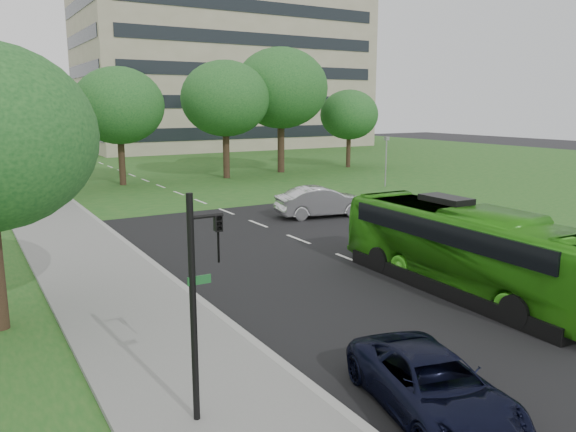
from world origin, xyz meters
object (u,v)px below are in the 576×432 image
object	(u,v)px
tree_park_a	(12,103)
suv	(433,385)
tree_park_b	(119,106)
tree_park_c	(225,99)
tree_park_d	(281,88)
tree_park_e	(349,115)
bus	(466,249)
office_building	(225,60)
traffic_light	(200,292)
camera_pole	(386,155)
sedan	(322,202)

from	to	relation	value
tree_park_a	suv	bearing A→B (deg)	-82.85
tree_park_a	tree_park_b	distance (m)	7.87
tree_park_c	tree_park_d	distance (m)	6.25
tree_park_e	tree_park_a	bearing A→B (deg)	-172.86
tree_park_a	tree_park_e	distance (m)	30.31
tree_park_b	suv	distance (m)	36.75
bus	tree_park_d	bearing A→B (deg)	72.08
office_building	tree_park_d	bearing A→B (deg)	-106.19
traffic_light	camera_pole	xyz separation A→B (m)	(24.18, 23.14, -0.25)
tree_park_d	tree_park_c	bearing A→B (deg)	-168.29
tree_park_a	tree_park_b	xyz separation A→B (m)	(7.47, 2.46, -0.19)
tree_park_d	bus	world-z (taller)	tree_park_d
sedan	traffic_light	distance (m)	21.06
office_building	tree_park_b	distance (m)	42.04
suv	tree_park_e	bearing A→B (deg)	68.54
tree_park_b	tree_park_c	xyz separation A→B (m)	(8.68, -0.22, 0.57)
suv	traffic_light	xyz separation A→B (m)	(-4.06, 2.00, 2.06)
tree_park_b	suv	size ratio (longest dim) A/B	2.01
bus	tree_park_a	bearing A→B (deg)	112.23
office_building	tree_park_b	xyz separation A→B (m)	(-24.22, -33.75, -6.47)
tree_park_d	office_building	bearing A→B (deg)	73.81
suv	traffic_light	size ratio (longest dim) A/B	0.98
bus	traffic_light	bearing A→B (deg)	-162.00
tree_park_d	traffic_light	world-z (taller)	tree_park_d
tree_park_c	traffic_light	world-z (taller)	tree_park_c
office_building	tree_park_d	distance (m)	34.42
camera_pole	tree_park_c	bearing A→B (deg)	110.20
tree_park_c	traffic_light	bearing A→B (deg)	-115.19
tree_park_d	bus	bearing A→B (deg)	-109.62
tree_park_e	sedan	world-z (taller)	tree_park_e
bus	suv	size ratio (longest dim) A/B	2.29
tree_park_c	camera_pole	size ratio (longest dim) A/B	2.59
bus	tree_park_b	bearing A→B (deg)	97.69
bus	sedan	world-z (taller)	bus
bus	suv	distance (m)	8.30
tree_park_d	traffic_light	bearing A→B (deg)	-122.01
tree_park_d	sedan	distance (m)	22.07
tree_park_e	bus	size ratio (longest dim) A/B	0.74
tree_park_b	camera_pole	xyz separation A→B (m)	(16.87, -11.07, -3.61)
camera_pole	bus	bearing A→B (deg)	-141.02
tree_park_b	traffic_light	distance (m)	35.14
office_building	tree_park_b	bearing A→B (deg)	-125.67
traffic_light	camera_pole	distance (m)	33.47
suv	bus	bearing A→B (deg)	51.14
tree_park_b	tree_park_d	size ratio (longest dim) A/B	0.80
tree_park_e	sedan	xyz separation A→B (m)	(-16.32, -19.51, -4.31)
office_building	sedan	xyz separation A→B (m)	(-17.96, -51.96, -11.66)
tree_park_a	traffic_light	bearing A→B (deg)	-89.70
tree_park_c	traffic_light	xyz separation A→B (m)	(-15.99, -33.99, -3.93)
tree_park_a	traffic_light	world-z (taller)	tree_park_a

